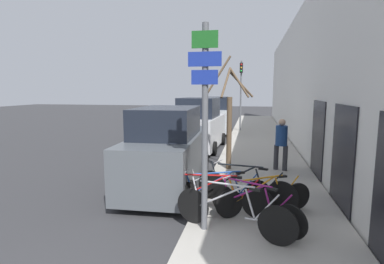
{
  "coord_description": "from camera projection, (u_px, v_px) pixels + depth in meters",
  "views": [
    {
      "loc": [
        2.21,
        -1.57,
        2.78
      ],
      "look_at": [
        0.45,
        7.22,
        1.53
      ],
      "focal_mm": 28.0,
      "sensor_mm": 36.0,
      "label": 1
    }
  ],
  "objects": [
    {
      "name": "building_facade",
      "position": [
        297.0,
        81.0,
        14.57
      ],
      "size": [
        0.23,
        32.0,
        6.5
      ],
      "color": "silver",
      "rests_on": "ground"
    },
    {
      "name": "bicycle_1",
      "position": [
        254.0,
        207.0,
        5.83
      ],
      "size": [
        1.82,
        1.26,
        0.88
      ],
      "rotation": [
        0.0,
        0.0,
        0.97
      ],
      "color": "black",
      "rests_on": "sidewalk_curb"
    },
    {
      "name": "bicycle_3",
      "position": [
        265.0,
        197.0,
        6.39
      ],
      "size": [
        2.0,
        1.06,
        0.83
      ],
      "rotation": [
        0.0,
        0.0,
        2.05
      ],
      "color": "black",
      "rests_on": "sidewalk_curb"
    },
    {
      "name": "parked_car_1",
      "position": [
        199.0,
        126.0,
        14.15
      ],
      "size": [
        2.2,
        4.23,
        2.44
      ],
      "rotation": [
        0.0,
        0.0,
        -0.05
      ],
      "color": "silver",
      "rests_on": "ground"
    },
    {
      "name": "ground_plane",
      "position": [
        200.0,
        154.0,
        13.22
      ],
      "size": [
        80.0,
        80.0,
        0.0
      ],
      "primitive_type": "plane",
      "color": "#333335"
    },
    {
      "name": "parked_car_0",
      "position": [
        168.0,
        150.0,
        8.67
      ],
      "size": [
        2.12,
        4.84,
        2.31
      ],
      "rotation": [
        0.0,
        0.0,
        0.04
      ],
      "color": "#51565B",
      "rests_on": "ground"
    },
    {
      "name": "pedestrian_near",
      "position": [
        281.0,
        141.0,
        9.83
      ],
      "size": [
        0.43,
        0.38,
        1.71
      ],
      "rotation": [
        0.0,
        0.0,
        2.82
      ],
      "color": "#333338",
      "rests_on": "sidewalk_curb"
    },
    {
      "name": "signpost",
      "position": [
        205.0,
        121.0,
        5.44
      ],
      "size": [
        0.59,
        0.14,
        3.81
      ],
      "color": "#595B60",
      "rests_on": "sidewalk_curb"
    },
    {
      "name": "street_tree",
      "position": [
        229.0,
        120.0,
        9.89
      ],
      "size": [
        1.6,
        1.41,
        3.74
      ],
      "color": "brown",
      "rests_on": "sidewalk_curb"
    },
    {
      "name": "bicycle_4",
      "position": [
        222.0,
        191.0,
        6.75
      ],
      "size": [
        2.17,
        0.7,
        0.84
      ],
      "rotation": [
        0.0,
        0.0,
        1.84
      ],
      "color": "black",
      "rests_on": "sidewalk_curb"
    },
    {
      "name": "bicycle_5",
      "position": [
        244.0,
        188.0,
        6.84
      ],
      "size": [
        2.27,
        0.83,
        0.97
      ],
      "rotation": [
        0.0,
        0.0,
        1.24
      ],
      "color": "black",
      "rests_on": "sidewalk_curb"
    },
    {
      "name": "traffic_light",
      "position": [
        241.0,
        86.0,
        19.33
      ],
      "size": [
        0.2,
        0.3,
        4.5
      ],
      "color": "#595B60",
      "rests_on": "sidewalk_curb"
    },
    {
      "name": "sidewalk_curb",
      "position": [
        259.0,
        143.0,
        15.42
      ],
      "size": [
        3.2,
        32.0,
        0.15
      ],
      "color": "#ADA89E",
      "rests_on": "ground"
    },
    {
      "name": "parked_car_2",
      "position": [
        216.0,
        116.0,
        19.93
      ],
      "size": [
        2.12,
        4.77,
        2.35
      ],
      "rotation": [
        0.0,
        0.0,
        0.05
      ],
      "color": "#B2B7BC",
      "rests_on": "ground"
    },
    {
      "name": "bicycle_2",
      "position": [
        216.0,
        197.0,
        6.38
      ],
      "size": [
        2.36,
        0.44,
        0.89
      ],
      "rotation": [
        0.0,
        0.0,
        1.51
      ],
      "color": "black",
      "rests_on": "sidewalk_curb"
    },
    {
      "name": "bicycle_0",
      "position": [
        232.0,
        212.0,
        5.5
      ],
      "size": [
        2.26,
        0.87,
        0.97
      ],
      "rotation": [
        0.0,
        0.0,
        1.22
      ],
      "color": "black",
      "rests_on": "sidewalk_curb"
    }
  ]
}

